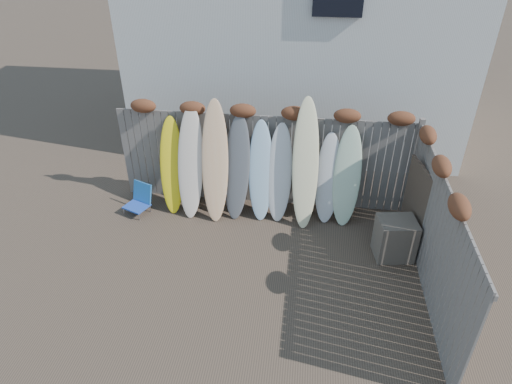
# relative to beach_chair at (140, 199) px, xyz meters

# --- Properties ---
(ground) EXTENTS (80.00, 80.00, 0.00)m
(ground) POSITION_rel_beach_chair_xyz_m (2.52, -1.72, -0.28)
(ground) COLOR #493A2D
(back_fence) EXTENTS (6.05, 0.28, 2.24)m
(back_fence) POSITION_rel_beach_chair_xyz_m (2.58, 0.67, 0.90)
(back_fence) COLOR slate
(back_fence) RESTS_ON ground
(right_fence) EXTENTS (0.28, 4.40, 2.24)m
(right_fence) POSITION_rel_beach_chair_xyz_m (5.51, -1.47, 0.86)
(right_fence) COLOR slate
(right_fence) RESTS_ON ground
(house) EXTENTS (8.50, 5.50, 6.33)m
(house) POSITION_rel_beach_chair_xyz_m (3.02, 4.78, 2.92)
(house) COLOR silver
(house) RESTS_ON ground
(beach_chair) EXTENTS (0.61, 0.63, 0.61)m
(beach_chair) POSITION_rel_beach_chair_xyz_m (0.00, 0.00, 0.00)
(beach_chair) COLOR #234AB1
(beach_chair) RESTS_ON ground
(wooden_crate) EXTENTS (0.74, 0.65, 0.78)m
(wooden_crate) POSITION_rel_beach_chair_xyz_m (5.09, -0.81, 0.11)
(wooden_crate) COLOR brown
(wooden_crate) RESTS_ON ground
(lattice_panel) EXTENTS (0.26, 1.08, 1.64)m
(lattice_panel) POSITION_rel_beach_chair_xyz_m (5.44, -0.42, 0.54)
(lattice_panel) COLOR #2E221C
(lattice_panel) RESTS_ON ground
(surfboard_0) EXTENTS (0.54, 0.74, 1.96)m
(surfboard_0) POSITION_rel_beach_chair_xyz_m (0.69, 0.27, 0.69)
(surfboard_0) COLOR yellow
(surfboard_0) RESTS_ON ground
(surfboard_1) EXTENTS (0.53, 0.79, 2.22)m
(surfboard_1) POSITION_rel_beach_chair_xyz_m (1.11, 0.20, 0.82)
(surfboard_1) COLOR #F5DFC9
(surfboard_1) RESTS_ON ground
(surfboard_2) EXTENTS (0.59, 0.87, 2.38)m
(surfboard_2) POSITION_rel_beach_chair_xyz_m (1.61, 0.17, 0.90)
(surfboard_2) COLOR #E5A074
(surfboard_2) RESTS_ON ground
(surfboard_3) EXTENTS (0.58, 0.78, 2.08)m
(surfboard_3) POSITION_rel_beach_chair_xyz_m (2.04, 0.25, 0.75)
(surfboard_3) COLOR #595A5E
(surfboard_3) RESTS_ON ground
(surfboard_4) EXTENTS (0.55, 0.75, 1.98)m
(surfboard_4) POSITION_rel_beach_chair_xyz_m (2.51, 0.26, 0.70)
(surfboard_4) COLOR #9ABED8
(surfboard_4) RESTS_ON ground
(surfboard_5) EXTENTS (0.50, 0.69, 1.94)m
(surfboard_5) POSITION_rel_beach_chair_xyz_m (2.89, 0.26, 0.68)
(surfboard_5) COLOR silver
(surfboard_5) RESTS_ON ground
(surfboard_6) EXTENTS (0.58, 0.91, 2.49)m
(surfboard_6) POSITION_rel_beach_chair_xyz_m (3.39, 0.18, 0.96)
(surfboard_6) COLOR #F4EBB5
(surfboard_6) RESTS_ON ground
(surfboard_7) EXTENTS (0.50, 0.65, 1.78)m
(surfboard_7) POSITION_rel_beach_chair_xyz_m (3.85, 0.31, 0.61)
(surfboard_7) COLOR silver
(surfboard_7) RESTS_ON ground
(surfboard_8) EXTENTS (0.57, 0.72, 1.95)m
(surfboard_8) POSITION_rel_beach_chair_xyz_m (4.22, 0.28, 0.69)
(surfboard_8) COLOR beige
(surfboard_8) RESTS_ON ground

